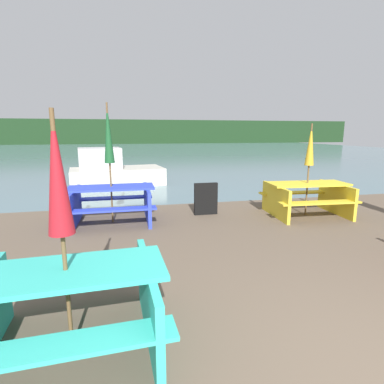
{
  "coord_description": "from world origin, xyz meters",
  "views": [
    {
      "loc": [
        -1.83,
        -1.23,
        1.9
      ],
      "look_at": [
        -0.71,
        3.89,
        0.85
      ],
      "focal_mm": 28.0,
      "sensor_mm": 36.0,
      "label": 1
    }
  ],
  "objects": [
    {
      "name": "water",
      "position": [
        0.0,
        31.5,
        -0.0
      ],
      "size": [
        60.0,
        50.0,
        0.0
      ],
      "color": "slate",
      "rests_on": "ground_plane"
    },
    {
      "name": "far_treeline",
      "position": [
        0.0,
        51.5,
        2.0
      ],
      "size": [
        80.0,
        1.6,
        4.0
      ],
      "color": "#193319",
      "rests_on": "water"
    },
    {
      "name": "picnic_table_teal",
      "position": [
        -2.37,
        1.28,
        0.46
      ],
      "size": [
        1.72,
        1.46,
        0.76
      ],
      "rotation": [
        0.0,
        0.0,
        0.05
      ],
      "color": "#33B7A8",
      "rests_on": "ground_plane"
    },
    {
      "name": "picnic_table_yellow",
      "position": [
        2.21,
        4.82,
        0.46
      ],
      "size": [
        1.88,
        1.49,
        0.76
      ],
      "rotation": [
        0.0,
        0.0,
        -0.06
      ],
      "color": "yellow",
      "rests_on": "ground_plane"
    },
    {
      "name": "picnic_table_blue",
      "position": [
        -2.18,
        5.2,
        0.46
      ],
      "size": [
        1.78,
        1.38,
        0.78
      ],
      "rotation": [
        0.0,
        0.0,
        0.0
      ],
      "color": "blue",
      "rests_on": "ground_plane"
    },
    {
      "name": "umbrella_darkgreen",
      "position": [
        -2.18,
        5.2,
        1.84
      ],
      "size": [
        0.21,
        0.21,
        2.49
      ],
      "color": "brown",
      "rests_on": "ground_plane"
    },
    {
      "name": "umbrella_crimson",
      "position": [
        -2.37,
        1.28,
        1.55
      ],
      "size": [
        0.21,
        0.21,
        2.08
      ],
      "color": "brown",
      "rests_on": "ground_plane"
    },
    {
      "name": "umbrella_gold",
      "position": [
        2.21,
        4.82,
        1.59
      ],
      "size": [
        0.2,
        0.2,
        2.09
      ],
      "color": "brown",
      "rests_on": "ground_plane"
    },
    {
      "name": "boat",
      "position": [
        -2.34,
        9.98,
        0.49
      ],
      "size": [
        3.47,
        2.15,
        1.36
      ],
      "rotation": [
        0.0,
        0.0,
        0.15
      ],
      "color": "beige",
      "rests_on": "water"
    },
    {
      "name": "signboard",
      "position": [
        -0.06,
        5.35,
        0.38
      ],
      "size": [
        0.55,
        0.08,
        0.75
      ],
      "color": "black",
      "rests_on": "ground_plane"
    }
  ]
}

